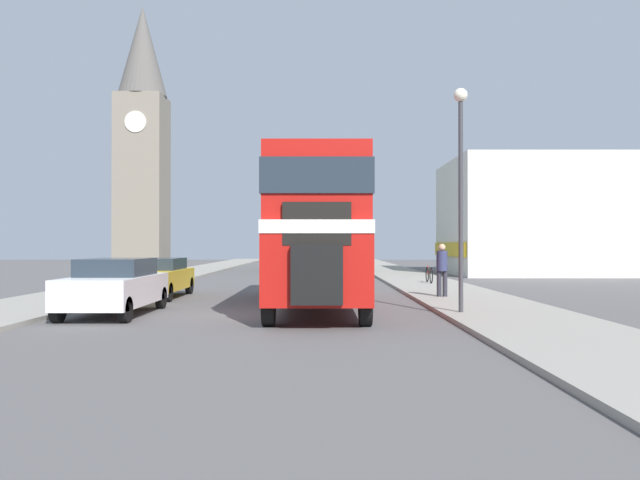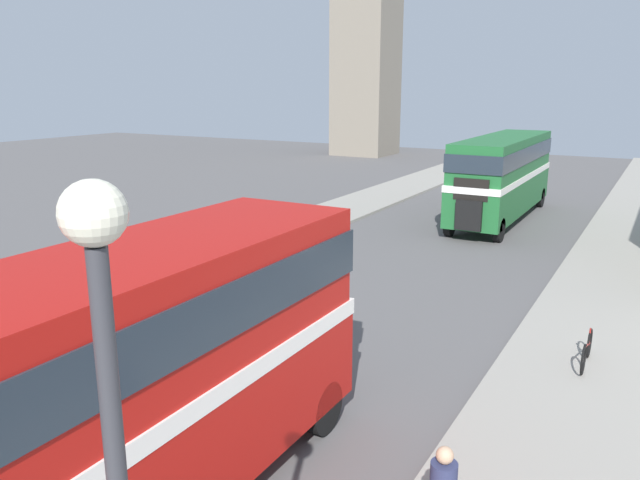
% 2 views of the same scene
% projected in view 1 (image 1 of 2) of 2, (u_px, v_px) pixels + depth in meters
% --- Properties ---
extents(ground_plane, '(120.00, 120.00, 0.00)m').
position_uv_depth(ground_plane, '(253.00, 315.00, 16.53)').
color(ground_plane, '#565454').
extents(sidewalk_right, '(3.50, 120.00, 0.12)m').
position_uv_depth(sidewalk_right, '(508.00, 313.00, 16.51)').
color(sidewalk_right, gray).
rests_on(sidewalk_right, ground_plane).
extents(sidewalk_left, '(3.50, 120.00, 0.12)m').
position_uv_depth(sidewalk_left, '(0.00, 313.00, 16.56)').
color(sidewalk_left, gray).
rests_on(sidewalk_left, ground_plane).
extents(double_decker_bus, '(2.54, 11.01, 4.22)m').
position_uv_depth(double_decker_bus, '(320.00, 224.00, 18.95)').
color(double_decker_bus, '#B2140F').
rests_on(double_decker_bus, ground_plane).
extents(bus_distant, '(2.46, 10.94, 4.05)m').
position_uv_depth(bus_distant, '(311.00, 237.00, 44.55)').
color(bus_distant, '#1E602D').
rests_on(bus_distant, ground_plane).
extents(car_parked_near, '(1.82, 4.27, 1.51)m').
position_uv_depth(car_parked_near, '(118.00, 286.00, 16.69)').
color(car_parked_near, white).
rests_on(car_parked_near, ground_plane).
extents(car_parked_mid, '(1.78, 4.23, 1.40)m').
position_uv_depth(car_parked_mid, '(160.00, 277.00, 22.16)').
color(car_parked_mid, gold).
rests_on(car_parked_mid, ground_plane).
extents(pedestrian_walking, '(0.36, 0.36, 1.78)m').
position_uv_depth(pedestrian_walking, '(444.00, 267.00, 21.11)').
color(pedestrian_walking, '#282833').
rests_on(pedestrian_walking, sidewalk_right).
extents(bicycle_on_pavement, '(0.05, 1.76, 0.78)m').
position_uv_depth(bicycle_on_pavement, '(431.00, 275.00, 28.73)').
color(bicycle_on_pavement, black).
rests_on(bicycle_on_pavement, sidewalk_right).
extents(street_lamp, '(0.36, 0.36, 5.86)m').
position_uv_depth(street_lamp, '(463.00, 165.00, 16.28)').
color(street_lamp, '#38383D').
rests_on(street_lamp, sidewalk_right).
extents(church_tower, '(5.30, 5.30, 28.11)m').
position_uv_depth(church_tower, '(145.00, 131.00, 68.40)').
color(church_tower, gray).
rests_on(church_tower, ground_plane).
extents(shop_building_block, '(17.58, 9.48, 7.18)m').
position_uv_depth(shop_building_block, '(590.00, 218.00, 39.40)').
color(shop_building_block, silver).
rests_on(shop_building_block, ground_plane).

